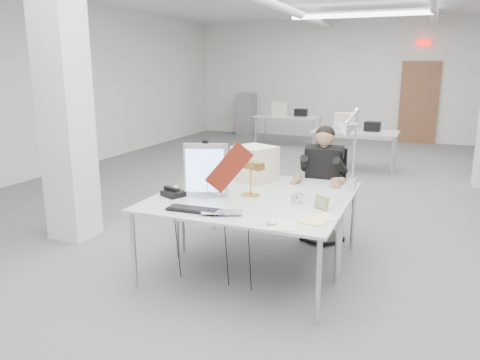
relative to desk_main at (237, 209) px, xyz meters
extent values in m
cube|color=#5D5D60|center=(0.00, 2.50, -0.75)|extent=(10.00, 14.00, 0.02)
cube|color=silver|center=(0.00, 9.51, 0.86)|extent=(10.00, 0.02, 3.20)
cube|color=silver|center=(-5.01, 2.50, 0.86)|extent=(0.02, 14.00, 3.20)
cube|color=white|center=(-2.30, 0.50, 0.86)|extent=(0.45, 0.45, 3.20)
cube|color=brown|center=(1.20, 9.44, 0.31)|extent=(0.95, 0.08, 2.10)
cube|color=red|center=(1.20, 9.40, 1.81)|extent=(0.32, 0.06, 0.16)
cube|color=white|center=(0.00, 6.50, 2.24)|extent=(2.80, 0.14, 0.08)
cube|color=silver|center=(0.00, 0.00, 0.00)|extent=(1.80, 0.90, 0.02)
cube|color=silver|center=(0.00, 0.90, 0.00)|extent=(1.80, 0.90, 0.02)
cube|color=silver|center=(0.20, 5.50, 0.00)|extent=(1.60, 0.80, 0.02)
cube|color=silver|center=(-1.80, 7.70, 0.00)|extent=(1.60, 0.80, 0.02)
cube|color=gray|center=(-3.50, 9.15, -0.14)|extent=(0.45, 0.55, 1.20)
cube|color=silver|center=(-0.42, 0.24, 0.27)|extent=(0.41, 0.18, 0.52)
cube|color=maroon|center=(-0.16, 0.20, 0.32)|extent=(0.43, 0.18, 0.49)
cube|color=black|center=(-0.31, -0.23, 0.02)|extent=(0.48, 0.18, 0.02)
imported|color=#B3B3B8|center=(-0.02, -0.28, 0.03)|extent=(0.40, 0.33, 0.03)
ellipsoid|color=silver|center=(0.44, -0.33, 0.03)|extent=(0.10, 0.07, 0.03)
cube|color=black|center=(-0.71, 0.12, 0.04)|extent=(0.25, 0.24, 0.05)
cube|color=#B4794D|center=(-0.70, 0.33, 0.07)|extent=(0.14, 0.09, 0.11)
cube|color=#AA8649|center=(0.71, 0.24, 0.07)|extent=(0.14, 0.11, 0.12)
cylinder|color=#B4B3B8|center=(0.45, 0.35, 0.06)|extent=(0.11, 0.05, 0.11)
cube|color=white|center=(0.52, -0.28, 0.02)|extent=(0.29, 0.35, 0.01)
cube|color=#FFF698|center=(0.73, -0.08, 0.02)|extent=(0.22, 0.29, 0.01)
cube|color=white|center=(0.79, 0.04, 0.02)|extent=(0.24, 0.23, 0.01)
cube|color=beige|center=(-0.21, 1.03, 0.20)|extent=(0.51, 0.50, 0.38)
camera|label=1|loc=(1.53, -3.67, 1.24)|focal=35.00mm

